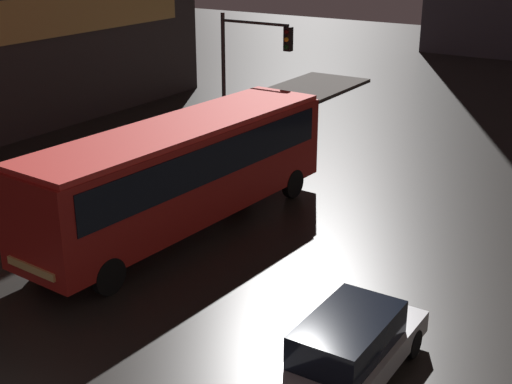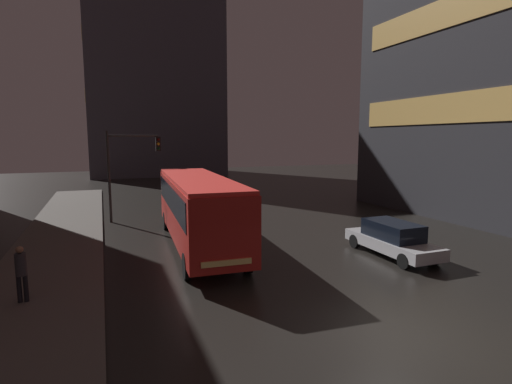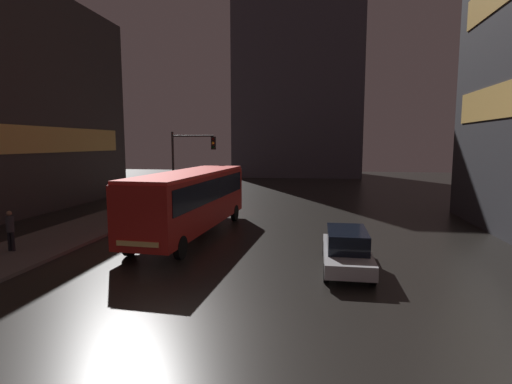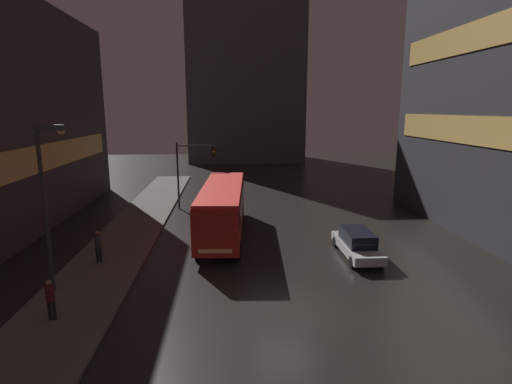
{
  "view_description": "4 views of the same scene",
  "coord_description": "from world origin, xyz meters",
  "px_view_note": "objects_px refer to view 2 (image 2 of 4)",
  "views": [
    {
      "loc": [
        10.15,
        -5.52,
        8.91
      ],
      "look_at": [
        -0.11,
        10.47,
        1.74
      ],
      "focal_mm": 50.0,
      "sensor_mm": 36.0,
      "label": 1
    },
    {
      "loc": [
        -6.86,
        -7.98,
        5.21
      ],
      "look_at": [
        0.71,
        11.59,
        2.36
      ],
      "focal_mm": 28.0,
      "sensor_mm": 36.0,
      "label": 2
    },
    {
      "loc": [
        3.88,
        -9.49,
        4.85
      ],
      "look_at": [
        0.74,
        10.5,
        2.36
      ],
      "focal_mm": 28.0,
      "sensor_mm": 36.0,
      "label": 3
    },
    {
      "loc": [
        -2.28,
        -15.33,
        8.31
      ],
      "look_at": [
        -0.33,
        12.45,
        2.5
      ],
      "focal_mm": 28.0,
      "sensor_mm": 36.0,
      "label": 4
    }
  ],
  "objects_px": {
    "bus_near": "(198,204)",
    "car_taxi": "(392,239)",
    "traffic_light_main": "(128,160)",
    "pedestrian_mid": "(21,270)"
  },
  "relations": [
    {
      "from": "pedestrian_mid",
      "to": "traffic_light_main",
      "type": "xyz_separation_m",
      "value": [
        4.01,
        12.3,
        2.66
      ]
    },
    {
      "from": "car_taxi",
      "to": "traffic_light_main",
      "type": "relative_size",
      "value": 0.84
    },
    {
      "from": "bus_near",
      "to": "car_taxi",
      "type": "bearing_deg",
      "value": 153.08
    },
    {
      "from": "bus_near",
      "to": "traffic_light_main",
      "type": "height_order",
      "value": "traffic_light_main"
    },
    {
      "from": "pedestrian_mid",
      "to": "traffic_light_main",
      "type": "distance_m",
      "value": 13.21
    },
    {
      "from": "car_taxi",
      "to": "traffic_light_main",
      "type": "xyz_separation_m",
      "value": [
        -10.34,
        12.04,
        3.06
      ]
    },
    {
      "from": "bus_near",
      "to": "traffic_light_main",
      "type": "distance_m",
      "value": 8.17
    },
    {
      "from": "bus_near",
      "to": "car_taxi",
      "type": "xyz_separation_m",
      "value": [
        7.7,
        -4.5,
        -1.3
      ]
    },
    {
      "from": "traffic_light_main",
      "to": "pedestrian_mid",
      "type": "bearing_deg",
      "value": -108.08
    },
    {
      "from": "traffic_light_main",
      "to": "car_taxi",
      "type": "bearing_deg",
      "value": -49.32
    }
  ]
}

